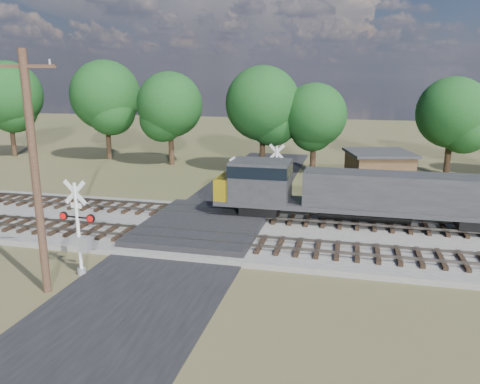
% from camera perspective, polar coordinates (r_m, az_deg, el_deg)
% --- Properties ---
extents(ground, '(160.00, 160.00, 0.00)m').
position_cam_1_polar(ground, '(28.05, -4.72, -5.05)').
color(ground, '#464D29').
rests_on(ground, ground).
extents(ballast_bed, '(140.00, 10.00, 0.30)m').
position_cam_1_polar(ballast_bed, '(27.24, 16.17, -5.83)').
color(ballast_bed, gray).
rests_on(ballast_bed, ground).
extents(road, '(7.00, 60.00, 0.08)m').
position_cam_1_polar(road, '(28.04, -4.72, -4.97)').
color(road, black).
rests_on(road, ground).
extents(crossing_panel, '(7.00, 9.00, 0.62)m').
position_cam_1_polar(crossing_panel, '(28.40, -4.42, -4.13)').
color(crossing_panel, '#262628').
rests_on(crossing_panel, ground).
extents(track_near, '(140.00, 2.60, 0.33)m').
position_cam_1_polar(track_near, '(25.30, 0.62, -6.15)').
color(track_near, black).
rests_on(track_near, ballast_bed).
extents(track_far, '(140.00, 2.60, 0.33)m').
position_cam_1_polar(track_far, '(29.95, 2.75, -2.95)').
color(track_far, black).
rests_on(track_far, ballast_bed).
extents(crossing_signal_near, '(1.85, 0.40, 4.58)m').
position_cam_1_polar(crossing_signal_near, '(22.89, -18.87, -5.16)').
color(crossing_signal_near, silver).
rests_on(crossing_signal_near, ground).
extents(crossing_signal_far, '(1.82, 0.44, 4.53)m').
position_cam_1_polar(crossing_signal_far, '(33.21, 4.29, 1.34)').
color(crossing_signal_far, silver).
rests_on(crossing_signal_far, ground).
extents(utility_pole, '(2.43, 0.76, 10.15)m').
position_cam_1_polar(utility_pole, '(20.81, -23.74, 2.45)').
color(utility_pole, '#352218').
rests_on(utility_pole, ground).
extents(equipment_shed, '(5.93, 5.93, 3.31)m').
position_cam_1_polar(equipment_shed, '(39.05, 16.50, 2.39)').
color(equipment_shed, '#46321E').
rests_on(equipment_shed, ground).
extents(treeline, '(78.93, 10.49, 11.30)m').
position_cam_1_polar(treeline, '(46.59, 8.29, 10.61)').
color(treeline, black).
rests_on(treeline, ground).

